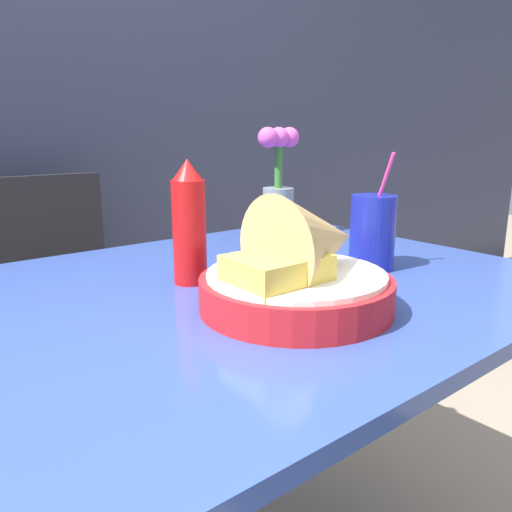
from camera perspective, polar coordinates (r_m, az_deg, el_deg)
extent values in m
cube|color=#2D334C|center=(1.91, -24.65, 21.22)|extent=(7.00, 0.06, 2.60)
cube|color=#334C9E|center=(0.88, -1.38, -3.89)|extent=(1.09, 0.83, 0.02)
cylinder|color=black|center=(1.57, 5.00, -10.59)|extent=(0.05, 0.05, 0.74)
cylinder|color=black|center=(1.50, -24.54, -19.39)|extent=(0.03, 0.03, 0.45)
cylinder|color=black|center=(1.60, -11.54, -16.10)|extent=(0.03, 0.03, 0.45)
cylinder|color=black|center=(1.90, -16.70, -11.47)|extent=(0.03, 0.03, 0.45)
cube|color=black|center=(1.59, -20.79, -7.56)|extent=(0.40, 0.40, 0.02)
cube|color=black|center=(1.70, -23.41, 1.33)|extent=(0.40, 0.03, 0.42)
cylinder|color=red|center=(0.75, 4.56, -4.23)|extent=(0.29, 0.29, 0.05)
cylinder|color=white|center=(0.74, 4.61, -2.11)|extent=(0.27, 0.27, 0.01)
cone|color=tan|center=(0.76, 6.66, 1.57)|extent=(0.16, 0.16, 0.16)
cube|color=#E5C14C|center=(0.69, 2.41, -1.66)|extent=(0.13, 0.10, 0.04)
cylinder|color=red|center=(0.87, -7.62, 2.67)|extent=(0.06, 0.06, 0.18)
cone|color=red|center=(0.86, -7.86, 9.77)|extent=(0.05, 0.05, 0.04)
cylinder|color=#192399|center=(0.99, 13.16, 2.64)|extent=(0.09, 0.09, 0.14)
cylinder|color=black|center=(0.99, 13.12, 1.99)|extent=(0.08, 0.08, 0.12)
cylinder|color=#EA3884|center=(0.99, 13.84, 6.40)|extent=(0.01, 0.06, 0.18)
cylinder|color=gray|center=(1.26, 2.53, 4.95)|extent=(0.08, 0.08, 0.13)
cylinder|color=#33722D|center=(1.25, 2.59, 10.35)|extent=(0.02, 0.02, 0.11)
sphere|color=#D14CB2|center=(1.24, 2.62, 13.39)|extent=(0.05, 0.05, 0.05)
sphere|color=#D14CB2|center=(1.22, 1.38, 13.39)|extent=(0.05, 0.05, 0.05)
sphere|color=#D14CB2|center=(1.27, 3.82, 13.39)|extent=(0.05, 0.05, 0.05)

